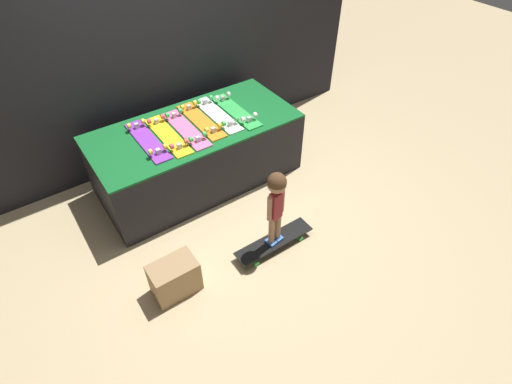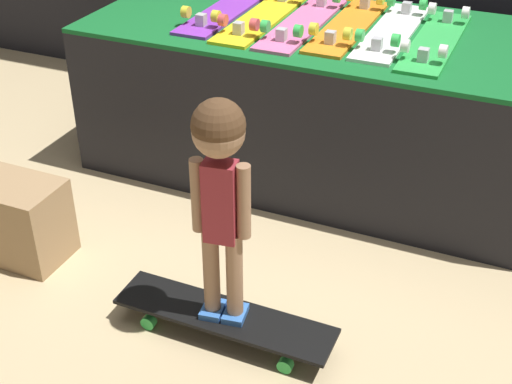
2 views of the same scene
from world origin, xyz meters
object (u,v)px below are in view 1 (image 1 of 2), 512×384
Objects in this scene: skateboard_green_on_rack at (235,110)px; skateboard_on_floor at (274,242)px; skateboard_pink_on_rack at (186,128)px; skateboard_orange_on_rack at (201,120)px; child at (276,197)px; storage_box at (175,278)px; skateboard_white_on_rack at (217,114)px; skateboard_purple_on_rack at (147,140)px; skateboard_yellow_on_rack at (168,135)px.

skateboard_green_on_rack is 0.98× the size of skateboard_on_floor.
skateboard_orange_on_rack is (0.20, 0.05, 0.00)m from skateboard_pink_on_rack.
skateboard_orange_on_rack is 1.29m from child.
storage_box is at bearing -129.11° from skateboard_orange_on_rack.
storage_box is at bearing -134.32° from skateboard_white_on_rack.
skateboard_purple_on_rack and skateboard_white_on_rack have the same top height.
skateboard_on_floor is (-0.20, -1.29, -0.65)m from skateboard_white_on_rack.
skateboard_on_floor is at bearing -65.39° from skateboard_purple_on_rack.
skateboard_white_on_rack is at bearing 4.78° from skateboard_yellow_on_rack.
skateboard_yellow_on_rack is at bearing 179.58° from skateboard_pink_on_rack.
skateboard_orange_on_rack is at bearing 81.36° from child.
skateboard_purple_on_rack is at bearing 114.61° from skateboard_on_floor.
skateboard_orange_on_rack reaches higher than skateboard_on_floor.
skateboard_purple_on_rack is at bearing 72.18° from storage_box.
skateboard_purple_on_rack is 1.00× the size of skateboard_yellow_on_rack.
storage_box is (-0.96, 0.10, -0.49)m from child.
skateboard_orange_on_rack is 0.40m from skateboard_green_on_rack.
skateboard_pink_on_rack is (0.39, -0.04, 0.00)m from skateboard_purple_on_rack.
skateboard_yellow_on_rack is 0.98× the size of skateboard_on_floor.
skateboard_pink_on_rack reaches higher than storage_box.
skateboard_pink_on_rack is at bearing -0.42° from skateboard_yellow_on_rack.
skateboard_white_on_rack is 1.76m from storage_box.
skateboard_yellow_on_rack is 0.95× the size of child.
skateboard_white_on_rack is at bearing 7.35° from skateboard_pink_on_rack.
skateboard_pink_on_rack and skateboard_green_on_rack have the same top height.
child reaches higher than skateboard_on_floor.
child is at bearing -81.17° from skateboard_pink_on_rack.
skateboard_orange_on_rack is 0.20m from skateboard_white_on_rack.
skateboard_yellow_on_rack is 1.00× the size of skateboard_pink_on_rack.
child reaches higher than skateboard_pink_on_rack.
skateboard_yellow_on_rack is at bearing 107.38° from skateboard_on_floor.
skateboard_yellow_on_rack is 1.40m from storage_box.
skateboard_white_on_rack is at bearing 1.06° from skateboard_purple_on_rack.
skateboard_pink_on_rack and skateboard_orange_on_rack have the same top height.
skateboard_yellow_on_rack is 0.59m from skateboard_white_on_rack.
skateboard_green_on_rack reaches higher than skateboard_on_floor.
skateboard_purple_on_rack reaches higher than skateboard_on_floor.
skateboard_yellow_on_rack is 1.00× the size of skateboard_white_on_rack.
skateboard_green_on_rack is at bearing 63.90° from child.
skateboard_green_on_rack is at bearing 0.51° from skateboard_pink_on_rack.
skateboard_on_floor is (0.19, -1.24, -0.65)m from skateboard_pink_on_rack.
skateboard_orange_on_rack is at bearing 89.85° from skateboard_on_floor.
skateboard_purple_on_rack reaches higher than storage_box.
skateboard_green_on_rack is 0.95× the size of child.
skateboard_yellow_on_rack is at bearing -10.01° from skateboard_purple_on_rack.
skateboard_orange_on_rack is 1.45m from skateboard_on_floor.
child reaches higher than storage_box.
storage_box is at bearing -107.82° from skateboard_purple_on_rack.
skateboard_white_on_rack is 0.20m from skateboard_green_on_rack.
skateboard_purple_on_rack is at bearing 169.99° from skateboard_yellow_on_rack.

